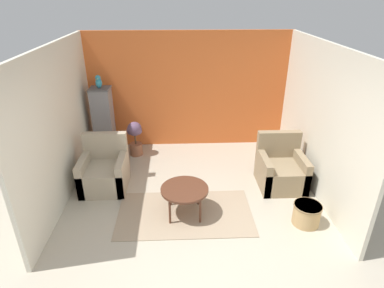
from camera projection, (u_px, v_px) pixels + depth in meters
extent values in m
plane|color=#B2A893|center=(198.00, 267.00, 4.16)|extent=(20.00, 20.00, 0.00)
cube|color=orange|center=(188.00, 91.00, 6.96)|extent=(4.37, 0.06, 2.51)
cube|color=beige|center=(59.00, 126.00, 5.19)|extent=(0.06, 3.69, 2.51)
cube|color=beige|center=(321.00, 121.00, 5.36)|extent=(0.06, 3.69, 2.51)
cube|color=gray|center=(185.00, 213.00, 5.14)|extent=(2.14, 1.20, 0.01)
cylinder|color=#512D1E|center=(185.00, 189.00, 4.94)|extent=(0.74, 0.74, 0.04)
cylinder|color=#512D1E|center=(170.00, 212.00, 4.83)|extent=(0.04, 0.04, 0.44)
cylinder|color=#512D1E|center=(200.00, 211.00, 4.85)|extent=(0.04, 0.04, 0.44)
cylinder|color=#512D1E|center=(170.00, 194.00, 5.24)|extent=(0.04, 0.04, 0.44)
cylinder|color=#512D1E|center=(198.00, 194.00, 5.26)|extent=(0.04, 0.04, 0.44)
cube|color=tan|center=(105.00, 177.00, 5.73)|extent=(0.79, 0.81, 0.44)
cube|color=tan|center=(105.00, 145.00, 5.83)|extent=(0.79, 0.14, 0.50)
cube|color=tan|center=(85.00, 173.00, 5.68)|extent=(0.12, 0.81, 0.61)
cube|color=tan|center=(123.00, 172.00, 5.71)|extent=(0.12, 0.81, 0.61)
cube|color=#8E7A5B|center=(281.00, 175.00, 5.79)|extent=(0.79, 0.81, 0.44)
cube|color=#8E7A5B|center=(279.00, 144.00, 5.88)|extent=(0.79, 0.14, 0.50)
cube|color=#8E7A5B|center=(263.00, 171.00, 5.74)|extent=(0.12, 0.81, 0.61)
cube|color=#8E7A5B|center=(300.00, 171.00, 5.76)|extent=(0.12, 0.81, 0.61)
cube|color=#555559|center=(108.00, 151.00, 7.01)|extent=(0.45, 0.45, 0.10)
cube|color=gray|center=(104.00, 121.00, 6.70)|extent=(0.39, 0.39, 1.34)
cube|color=#555559|center=(99.00, 89.00, 6.40)|extent=(0.41, 0.41, 0.03)
ellipsoid|color=teal|center=(99.00, 83.00, 6.35)|extent=(0.12, 0.15, 0.20)
sphere|color=teal|center=(98.00, 78.00, 6.28)|extent=(0.11, 0.11, 0.11)
cone|color=gold|center=(97.00, 79.00, 6.25)|extent=(0.05, 0.05, 0.05)
cone|color=teal|center=(100.00, 83.00, 6.42)|extent=(0.06, 0.13, 0.17)
cylinder|color=brown|center=(136.00, 149.00, 6.93)|extent=(0.27, 0.27, 0.26)
cylinder|color=brown|center=(135.00, 139.00, 6.82)|extent=(0.03, 0.03, 0.24)
sphere|color=#664C6B|center=(134.00, 129.00, 6.73)|extent=(0.30, 0.30, 0.30)
sphere|color=#664C6B|center=(131.00, 131.00, 6.77)|extent=(0.18, 0.18, 0.18)
sphere|color=#664C6B|center=(138.00, 131.00, 6.72)|extent=(0.17, 0.17, 0.17)
cylinder|color=tan|center=(307.00, 214.00, 4.86)|extent=(0.40, 0.40, 0.34)
cylinder|color=olive|center=(308.00, 206.00, 4.80)|extent=(0.42, 0.42, 0.02)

